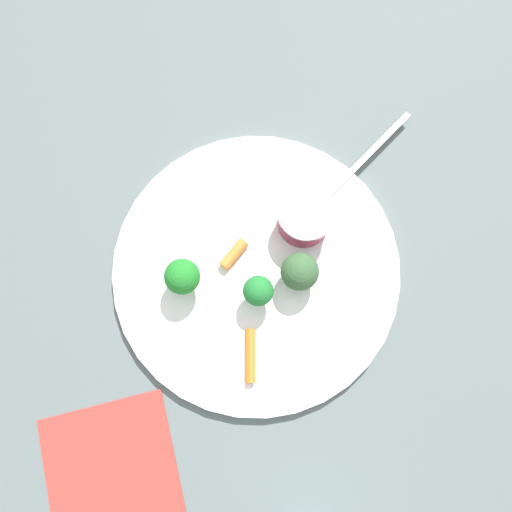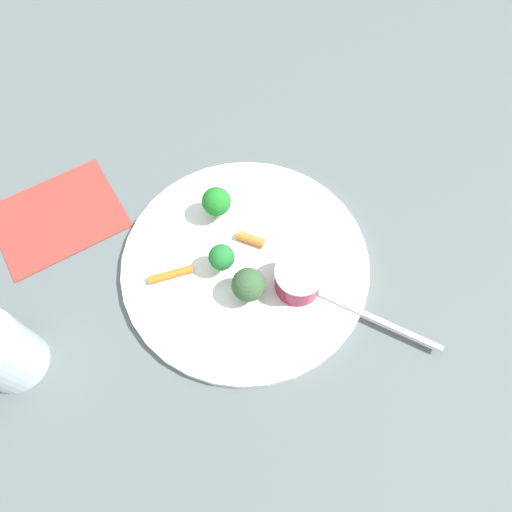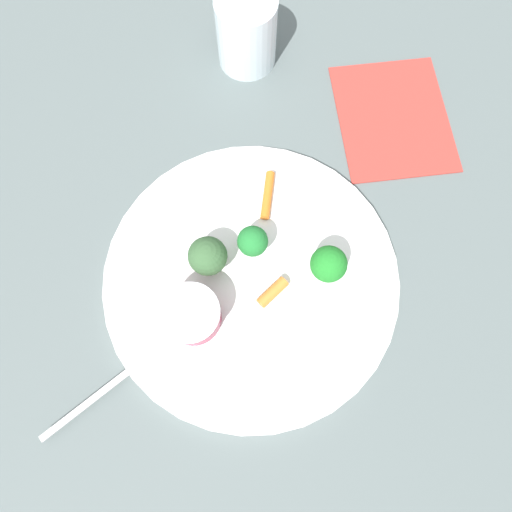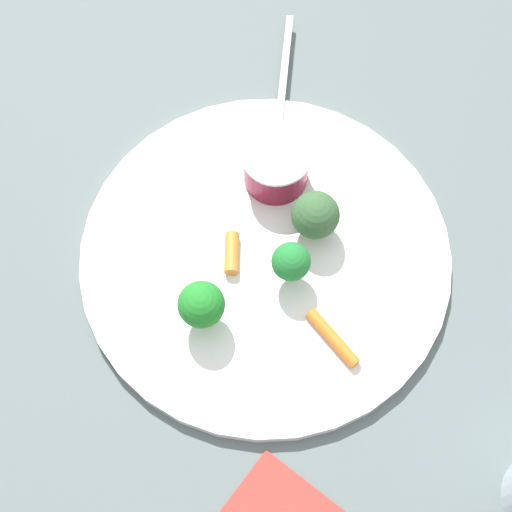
{
  "view_description": "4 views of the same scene",
  "coord_description": "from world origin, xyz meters",
  "views": [
    {
      "loc": [
        0.12,
        -0.01,
        0.59
      ],
      "look_at": [
        -0.01,
        0.0,
        0.02
      ],
      "focal_mm": 37.61,
      "sensor_mm": 36.0,
      "label": 1
    },
    {
      "loc": [
        0.08,
        0.25,
        0.53
      ],
      "look_at": [
        -0.01,
        0.0,
        0.02
      ],
      "focal_mm": 32.11,
      "sensor_mm": 36.0,
      "label": 2
    },
    {
      "loc": [
        -0.11,
        -0.01,
        0.47
      ],
      "look_at": [
        0.02,
        -0.0,
        0.03
      ],
      "focal_mm": 30.74,
      "sensor_mm": 36.0,
      "label": 3
    },
    {
      "loc": [
        0.19,
        -0.19,
        0.6
      ],
      "look_at": [
        0.0,
        -0.01,
        0.02
      ],
      "focal_mm": 52.88,
      "sensor_mm": 36.0,
      "label": 4
    }
  ],
  "objects": [
    {
      "name": "ground_plane",
      "position": [
        0.0,
        0.0,
        0.0
      ],
      "size": [
        2.4,
        2.4,
        0.0
      ],
      "primitive_type": "plane",
      "color": "#566161"
    },
    {
      "name": "plate",
      "position": [
        0.0,
        0.0,
        0.01
      ],
      "size": [
        0.32,
        0.32,
        0.01
      ],
      "primitive_type": "cylinder",
      "color": "white",
      "rests_on": "ground_plane"
    },
    {
      "name": "sauce_cup",
      "position": [
        -0.05,
        0.06,
        0.03
      ],
      "size": [
        0.06,
        0.06,
        0.04
      ],
      "color": "maroon",
      "rests_on": "plate"
    },
    {
      "name": "broccoli_floret_0",
      "position": [
        0.03,
        0.0,
        0.04
      ],
      "size": [
        0.03,
        0.03,
        0.05
      ],
      "color": "#97C065",
      "rests_on": "plate"
    },
    {
      "name": "broccoli_floret_1",
      "position": [
        0.01,
        -0.08,
        0.04
      ],
      "size": [
        0.04,
        0.04,
        0.05
      ],
      "color": "#83AE6B",
      "rests_on": "plate"
    },
    {
      "name": "broccoli_floret_2",
      "position": [
        0.01,
        0.04,
        0.04
      ],
      "size": [
        0.04,
        0.04,
        0.05
      ],
      "color": "#98BD5A",
      "rests_on": "plate"
    },
    {
      "name": "carrot_stick_0",
      "position": [
        -0.02,
        -0.02,
        0.02
      ],
      "size": [
        0.03,
        0.03,
        0.01
      ],
      "primitive_type": "cylinder",
      "rotation": [
        1.57,
        0.0,
        0.82
      ],
      "color": "orange",
      "rests_on": "plate"
    },
    {
      "name": "carrot_stick_1",
      "position": [
        0.09,
        -0.01,
        0.02
      ],
      "size": [
        0.06,
        0.01,
        0.01
      ],
      "primitive_type": "cylinder",
      "rotation": [
        1.57,
        0.0,
        4.65
      ],
      "color": "orange",
      "rests_on": "plate"
    },
    {
      "name": "fork",
      "position": [
        -0.11,
        0.12,
        0.01
      ],
      "size": [
        0.13,
        0.15,
        0.0
      ],
      "color": "silver",
      "rests_on": "plate"
    },
    {
      "name": "drinking_glass",
      "position": [
        0.29,
        0.02,
        0.04
      ],
      "size": [
        0.07,
        0.07,
        0.09
      ],
      "primitive_type": "cylinder",
      "color": "silver",
      "rests_on": "ground_plane"
    },
    {
      "name": "napkin",
      "position": [
        0.21,
        -0.16,
        0.0
      ],
      "size": [
        0.19,
        0.16,
        0.0
      ],
      "primitive_type": "cube",
      "rotation": [
        0.0,
        0.0,
        0.18
      ],
      "color": "#B1372F",
      "rests_on": "ground_plane"
    }
  ]
}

